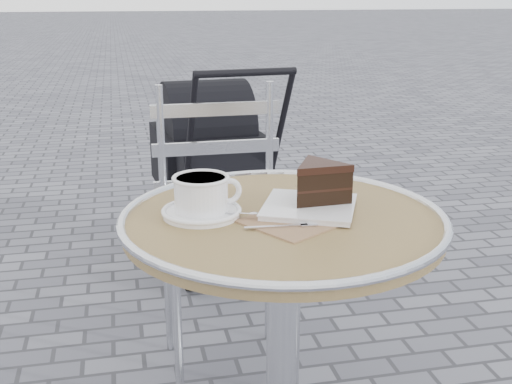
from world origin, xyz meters
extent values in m
cylinder|color=silver|center=(0.00, 0.00, 0.36)|extent=(0.07, 0.07, 0.67)
cylinder|color=tan|center=(0.00, 0.00, 0.71)|extent=(0.70, 0.70, 0.03)
torus|color=silver|center=(0.00, 0.00, 0.73)|extent=(0.72, 0.72, 0.02)
cylinder|color=white|center=(-0.17, 0.04, 0.74)|extent=(0.17, 0.17, 0.01)
cylinder|color=white|center=(-0.17, 0.04, 0.78)|extent=(0.13, 0.13, 0.07)
torus|color=white|center=(-0.11, 0.05, 0.78)|extent=(0.06, 0.02, 0.06)
cylinder|color=beige|center=(-0.17, 0.04, 0.81)|extent=(0.11, 0.11, 0.01)
cube|color=#946C51|center=(0.01, -0.04, 0.73)|extent=(0.24, 0.24, 0.00)
cube|color=white|center=(0.07, 0.02, 0.74)|extent=(0.26, 0.26, 0.01)
cylinder|color=silver|center=(-0.21, 0.37, 0.23)|extent=(0.02, 0.02, 0.47)
cylinder|color=silver|center=(0.14, 0.37, 0.23)|extent=(0.02, 0.02, 0.47)
cylinder|color=silver|center=(-0.21, 0.72, 0.23)|extent=(0.02, 0.02, 0.47)
cylinder|color=silver|center=(0.14, 0.72, 0.23)|extent=(0.02, 0.02, 0.47)
cube|color=silver|center=(-0.03, 0.55, 0.48)|extent=(0.42, 0.42, 0.02)
cube|color=black|center=(0.07, 1.47, 0.43)|extent=(0.43, 0.63, 0.36)
cylinder|color=black|center=(0.11, 0.98, 0.92)|extent=(0.38, 0.06, 0.03)
cylinder|color=black|center=(-0.09, 1.18, 0.08)|extent=(0.05, 0.17, 0.16)
cylinder|color=black|center=(0.28, 1.21, 0.08)|extent=(0.05, 0.17, 0.16)
cylinder|color=black|center=(-0.14, 1.72, 0.13)|extent=(0.05, 0.26, 0.25)
cylinder|color=black|center=(0.23, 1.75, 0.13)|extent=(0.05, 0.26, 0.25)
camera|label=1|loc=(-0.34, -1.28, 1.20)|focal=45.00mm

